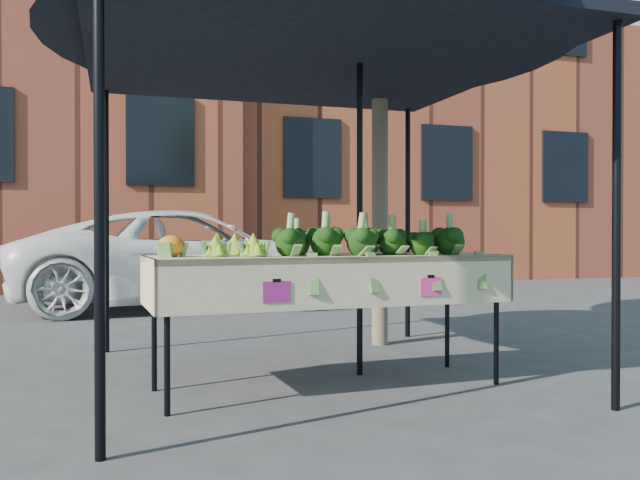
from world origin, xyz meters
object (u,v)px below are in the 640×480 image
at_px(canopy, 311,189).
at_px(table, 329,321).
at_px(vehicle, 193,134).
at_px(street_tree, 380,112).

bearing_deg(canopy, table, -89.54).
height_order(vehicle, street_tree, vehicle).
bearing_deg(vehicle, canopy, -177.86).
distance_m(canopy, vehicle, 5.00).
xyz_separation_m(canopy, vehicle, (-0.30, 4.87, 1.08)).
bearing_deg(canopy, vehicle, 93.56).
bearing_deg(street_tree, table, -123.56).
xyz_separation_m(vehicle, street_tree, (1.30, -3.77, -0.27)).
bearing_deg(table, canopy, 90.46).
bearing_deg(street_tree, canopy, -132.33).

